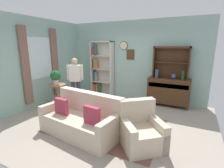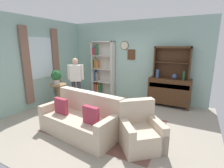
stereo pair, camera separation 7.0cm
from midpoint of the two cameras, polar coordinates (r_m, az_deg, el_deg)
ground_plane at (r=4.59m, az=-1.87°, el=-12.13°), size 5.40×4.60×0.02m
wall_back at (r=6.12m, az=7.92°, el=7.90°), size 5.00×0.09×2.80m
wall_left at (r=5.86m, az=-24.01°, el=6.63°), size 0.16×4.20×2.80m
area_rug at (r=4.26m, az=-1.49°, el=-14.02°), size 2.63×1.94×0.01m
bookshelf at (r=6.55m, az=-3.40°, el=4.57°), size 0.90×0.30×2.10m
sideboard at (r=5.70m, az=19.32°, el=-2.24°), size 1.30×0.45×0.92m
sideboard_hutch at (r=5.64m, az=20.30°, el=8.38°), size 1.10×0.26×1.00m
vase_tall at (r=5.58m, az=15.66°, el=3.42°), size 0.11×0.11×0.27m
vase_round at (r=5.52m, az=20.94°, el=2.42°), size 0.15×0.15×0.17m
bottle_wine at (r=5.47m, az=23.65°, el=2.62°), size 0.07×0.07×0.27m
couch_floral at (r=3.88m, az=-9.92°, el=-12.02°), size 1.89×1.07×0.90m
armchair_floral at (r=3.44m, az=10.12°, el=-15.89°), size 1.08×1.08×0.88m
plant_stand at (r=5.73m, az=-17.40°, el=-2.74°), size 0.52×0.52×0.71m
potted_plant_large at (r=5.63m, az=-18.19°, el=2.59°), size 0.33×0.33×0.45m
potted_plant_small at (r=5.47m, az=-14.75°, el=-6.06°), size 0.24×0.24×0.33m
person_reading at (r=5.49m, az=-11.91°, el=1.92°), size 0.50×0.34×1.56m
coffee_table at (r=4.56m, az=-4.05°, el=-7.37°), size 0.80×0.50×0.42m
book_stack at (r=4.52m, az=-4.31°, el=-6.42°), size 0.18×0.16×0.04m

